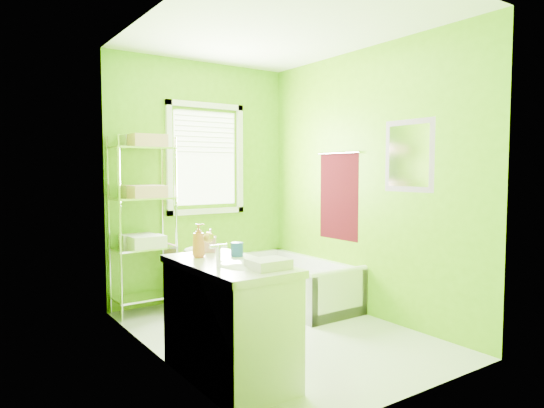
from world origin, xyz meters
TOP-DOWN VIEW (x-y plane):
  - ground at (0.00, 0.00)m, footprint 2.90×2.90m
  - room_envelope at (0.00, 0.00)m, footprint 2.14×2.94m
  - window at (0.05, 1.42)m, footprint 0.92×0.05m
  - door at (-1.04, -1.00)m, footprint 0.09×0.80m
  - right_wall_decor at (1.04, -0.02)m, footprint 0.04×1.48m
  - bathtub at (0.70, 0.66)m, footprint 0.71×1.52m
  - toilet at (-0.32, 1.13)m, footprint 0.54×0.74m
  - vanity at (-0.79, -0.56)m, footprint 0.55×1.06m
  - wire_shelf_unit at (-0.72, 1.26)m, footprint 0.60×0.47m

SIDE VIEW (x-z plane):
  - ground at x=0.00m, z-range 0.00..0.00m
  - bathtub at x=0.70m, z-range -0.09..0.40m
  - toilet at x=-0.32m, z-range 0.00..0.68m
  - vanity at x=-0.79m, z-range -0.09..0.95m
  - door at x=-1.04m, z-range 0.00..2.00m
  - wire_shelf_unit at x=-0.72m, z-range 0.20..1.97m
  - right_wall_decor at x=1.04m, z-range 0.74..1.91m
  - room_envelope at x=0.00m, z-range 0.24..2.86m
  - window at x=0.05m, z-range 1.00..2.22m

